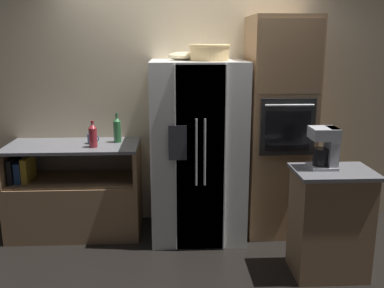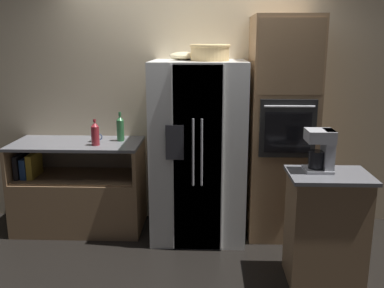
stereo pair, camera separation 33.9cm
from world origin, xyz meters
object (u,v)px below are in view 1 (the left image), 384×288
object	(u,v)px
wicker_basket	(210,52)
mug	(92,139)
bottle_tall	(117,130)
bottle_short	(93,135)
refrigerator	(198,150)
wall_oven	(278,127)
coffee_maker	(326,146)
fruit_bowl	(183,56)

from	to	relation	value
wicker_basket	mug	bearing A→B (deg)	171.19
bottle_tall	bottle_short	xyz separation A→B (m)	(-0.21, -0.20, -0.01)
refrigerator	bottle_tall	size ratio (longest dim) A/B	5.85
wall_oven	bottle_short	bearing A→B (deg)	-176.85
coffee_maker	bottle_tall	bearing A→B (deg)	152.15
refrigerator	bottle_short	xyz separation A→B (m)	(-1.01, -0.03, 0.17)
wicker_basket	wall_oven	bearing A→B (deg)	10.42
wall_oven	wicker_basket	size ratio (longest dim) A/B	5.76
refrigerator	wall_oven	xyz separation A→B (m)	(0.81, 0.07, 0.21)
refrigerator	wall_oven	distance (m)	0.84
wall_oven	mug	xyz separation A→B (m)	(-1.86, 0.05, -0.11)
wall_oven	wicker_basket	bearing A→B (deg)	-169.58
fruit_bowl	wall_oven	bearing A→B (deg)	-1.61
refrigerator	bottle_tall	distance (m)	0.84
bottle_short	bottle_tall	bearing A→B (deg)	43.12
wall_oven	wicker_basket	xyz separation A→B (m)	(-0.71, -0.13, 0.74)
fruit_bowl	bottle_short	world-z (taller)	fruit_bowl
coffee_maker	bottle_short	bearing A→B (deg)	159.41
bottle_tall	refrigerator	bearing A→B (deg)	-11.76
refrigerator	wall_oven	size ratio (longest dim) A/B	0.81
mug	bottle_tall	bearing A→B (deg)	10.50
wall_oven	mug	distance (m)	1.87
mug	coffee_maker	world-z (taller)	coffee_maker
refrigerator	fruit_bowl	size ratio (longest dim) A/B	6.05
bottle_short	refrigerator	bearing A→B (deg)	1.62
fruit_bowl	mug	bearing A→B (deg)	178.61
wall_oven	bottle_tall	bearing A→B (deg)	176.63
bottle_short	coffee_maker	world-z (taller)	coffee_maker
fruit_bowl	bottle_tall	xyz separation A→B (m)	(-0.66, 0.07, -0.73)
fruit_bowl	bottle_short	distance (m)	1.15
refrigerator	fruit_bowl	bearing A→B (deg)	145.04
bottle_short	mug	world-z (taller)	bottle_short
bottle_tall	mug	distance (m)	0.27
refrigerator	coffee_maker	distance (m)	1.28
wall_oven	bottle_short	world-z (taller)	wall_oven
wall_oven	mug	bearing A→B (deg)	178.50
wall_oven	coffee_maker	xyz separation A→B (m)	(0.18, -0.85, 0.01)
bottle_short	wall_oven	bearing A→B (deg)	3.15
wicker_basket	fruit_bowl	xyz separation A→B (m)	(-0.25, 0.16, -0.04)
bottle_short	coffee_maker	size ratio (longest dim) A/B	0.77
bottle_short	mug	xyz separation A→B (m)	(-0.04, 0.15, -0.07)
mug	wicker_basket	bearing A→B (deg)	-8.81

